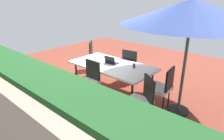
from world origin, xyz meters
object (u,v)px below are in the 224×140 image
at_px(dining_table, 112,66).
at_px(patio_umbrella, 192,12).
at_px(chair_south, 132,64).
at_px(chair_northwest, 141,99).
at_px(chair_north, 88,80).
at_px(laptop, 111,62).
at_px(chair_southeast, 96,55).
at_px(cup, 134,66).
at_px(chair_west, 162,86).

height_order(dining_table, patio_umbrella, patio_umbrella).
bearing_deg(chair_south, chair_northwest, 123.37).
relative_size(chair_north, chair_south, 1.00).
bearing_deg(chair_north, chair_northwest, 1.01).
bearing_deg(chair_northwest, chair_south, 167.41).
relative_size(dining_table, laptop, 6.42).
distance_m(chair_southeast, chair_northwest, 3.12).
height_order(chair_northwest, chair_north, same).
bearing_deg(laptop, chair_northwest, 146.47).
xyz_separation_m(dining_table, patio_umbrella, (-1.75, -0.19, 1.40)).
relative_size(laptop, cup, 3.09).
bearing_deg(cup, chair_southeast, -16.64).
xyz_separation_m(chair_north, cup, (-0.59, -0.95, 0.23)).
bearing_deg(chair_west, chair_northwest, -10.01).
height_order(patio_umbrella, chair_south, patio_umbrella).
bearing_deg(chair_north, cup, 57.44).
xyz_separation_m(dining_table, chair_northwest, (-1.37, 0.74, -0.13)).
xyz_separation_m(chair_west, chair_south, (1.34, -0.76, 0.00)).
bearing_deg(chair_south, cup, 122.01).
bearing_deg(chair_south, patio_umbrella, 153.30).
height_order(chair_southeast, cup, chair_southeast).
distance_m(chair_southeast, chair_south, 1.43).
bearing_deg(cup, laptop, 12.04).
bearing_deg(chair_southeast, patio_umbrella, -138.52).
distance_m(chair_north, laptop, 0.84).
distance_m(patio_umbrella, chair_southeast, 3.52).
relative_size(chair_north, cup, 8.92).
bearing_deg(dining_table, chair_southeast, -28.55).
distance_m(chair_west, chair_north, 1.64).
bearing_deg(chair_southeast, dining_table, -156.90).
bearing_deg(chair_south, chair_west, 143.18).
height_order(chair_west, cup, chair_west).
xyz_separation_m(chair_southeast, chair_north, (-1.34, 1.52, 0.00)).
distance_m(chair_north, chair_south, 1.56).
bearing_deg(cup, chair_northwest, 131.70).
bearing_deg(chair_north, dining_table, 86.64).
relative_size(chair_southeast, chair_northwest, 1.00).
xyz_separation_m(patio_umbrella, laptop, (1.81, 0.15, -1.31)).
relative_size(dining_table, chair_northwest, 2.23).
relative_size(dining_table, chair_southeast, 2.23).
bearing_deg(chair_south, chair_southeast, -6.23).
distance_m(patio_umbrella, chair_south, 2.36).
distance_m(chair_northwest, cup, 1.24).
bearing_deg(cup, chair_west, 170.02).
bearing_deg(patio_umbrella, chair_northwest, 67.70).
bearing_deg(laptop, chair_north, 86.58).
xyz_separation_m(laptop, cup, (-0.62, -0.13, 0.01)).
xyz_separation_m(chair_north, laptop, (0.02, -0.81, 0.22)).
bearing_deg(patio_umbrella, chair_north, 28.32).
relative_size(chair_west, chair_north, 1.00).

